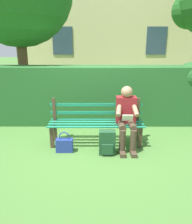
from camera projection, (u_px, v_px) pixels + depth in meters
ground at (96, 144)px, 4.50m from camera, size 60.00×60.00×0.00m
park_bench at (96, 122)px, 4.43m from camera, size 1.87×0.50×0.91m
person_seated at (127, 116)px, 4.22m from camera, size 0.44×0.73×1.19m
hedge_backdrop at (115, 94)px, 5.55m from camera, size 6.18×0.81×1.54m
building_facade at (109, 6)px, 10.74m from camera, size 8.43×2.76×7.39m
backpack at (107, 143)px, 4.03m from camera, size 0.29×0.25×0.45m
handbag at (64, 145)px, 4.14m from camera, size 0.31×0.14×0.40m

